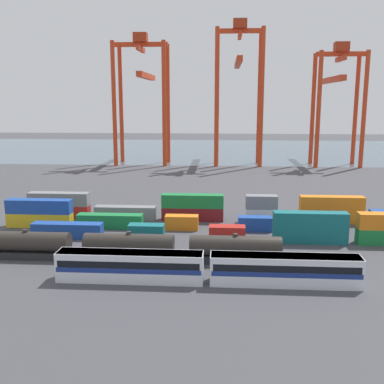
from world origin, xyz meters
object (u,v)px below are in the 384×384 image
shipping_container_7 (40,220)px  gantry_crane_central (239,79)px  freight_tank_row (129,247)px  gantry_crane_west (143,87)px  passenger_train (207,267)px  shipping_container_3 (310,235)px  shipping_container_9 (110,221)px  shipping_container_0 (67,230)px  gantry_crane_east (337,92)px

shipping_container_7 → gantry_crane_central: size_ratio=0.24×
freight_tank_row → gantry_crane_west: size_ratio=0.95×
passenger_train → shipping_container_3: 24.53m
freight_tank_row → shipping_container_3: freight_tank_row is taller
shipping_container_3 → shipping_container_9: 35.86m
passenger_train → gantry_crane_central: bearing=86.4°
shipping_container_0 → gantry_crane_central: size_ratio=0.24×
freight_tank_row → shipping_container_0: freight_tank_row is taller
gantry_crane_central → gantry_crane_east: size_ratio=1.19×
freight_tank_row → gantry_crane_west: (-16.14, 106.53, 26.03)m
shipping_container_3 → shipping_container_9: same height
freight_tank_row → gantry_crane_central: bearing=80.0°
shipping_container_3 → shipping_container_0: bearing=180.0°
shipping_container_0 → gantry_crane_west: (-3.25, 96.06, 26.80)m
shipping_container_9 → gantry_crane_east: size_ratio=0.28×
gantry_crane_central → gantry_crane_east: gantry_crane_central is taller
passenger_train → shipping_container_0: 30.62m
gantry_crane_west → shipping_container_7: bearing=-92.7°
passenger_train → gantry_crane_west: size_ratio=0.84×
shipping_container_0 → shipping_container_9: same height
shipping_container_7 → gantry_crane_west: size_ratio=0.26×
gantry_crane_west → gantry_crane_east: bearing=0.8°
passenger_train → shipping_container_9: (-18.80, 24.73, -0.84)m
gantry_crane_central → gantry_crane_east: bearing=0.6°
shipping_container_3 → gantry_crane_west: 109.14m
passenger_train → gantry_crane_east: size_ratio=0.91×
shipping_container_3 → gantry_crane_central: gantry_crane_central is taller
gantry_crane_west → gantry_crane_central: gantry_crane_central is taller
passenger_train → gantry_crane_east: bearing=69.8°
shipping_container_0 → passenger_train: bearing=-36.4°
freight_tank_row → shipping_container_9: size_ratio=3.67×
shipping_container_7 → gantry_crane_west: gantry_crane_west is taller
shipping_container_9 → freight_tank_row: bearing=-67.4°
shipping_container_3 → gantry_crane_east: size_ratio=0.28×
shipping_container_9 → shipping_container_3: bearing=-10.5°
freight_tank_row → shipping_container_7: bearing=140.1°
freight_tank_row → shipping_container_0: size_ratio=3.67×
passenger_train → gantry_crane_east: (42.40, 115.27, 24.20)m
shipping_container_7 → gantry_crane_central: (39.38, 90.17, 29.59)m
shipping_container_9 → gantry_crane_west: 93.88m
shipping_container_9 → gantry_crane_central: gantry_crane_central is taller
shipping_container_3 → shipping_container_9: size_ratio=1.00×
freight_tank_row → gantry_crane_central: size_ratio=0.87×
passenger_train → freight_tank_row: (-11.73, 7.71, -0.07)m
shipping_container_3 → gantry_crane_east: 103.57m
shipping_container_7 → gantry_crane_west: 93.53m
freight_tank_row → gantry_crane_east: (54.13, 107.56, 24.26)m
shipping_container_3 → shipping_container_9: (-35.25, 6.55, 0.00)m
passenger_train → shipping_container_3: (16.45, 18.18, -0.84)m
gantry_crane_west → gantry_crane_central: size_ratio=0.92×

